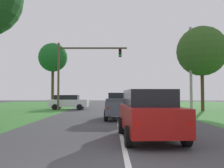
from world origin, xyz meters
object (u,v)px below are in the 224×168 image
Objects in this scene: extra_tree_1 at (54,58)px; traffic_light at (77,65)px; red_suv_near at (149,113)px; oak_tree_right at (202,51)px; utility_pole_right at (191,69)px; keep_moving_sign at (176,97)px; pickup_truck_lead at (122,105)px; crossing_suv_far at (69,102)px.

traffic_light is at bearing -51.06° from extra_tree_1.
oak_tree_right reaches higher than red_suv_near.
keep_moving_sign is at bearing 165.52° from utility_pole_right.
traffic_light is 0.87× the size of utility_pole_right.
pickup_truck_lead is 11.49m from traffic_light.
utility_pole_right is at bearing 66.64° from red_suv_near.
traffic_light is 12.53m from utility_pole_right.
oak_tree_right is 1.07× the size of extra_tree_1.
extra_tree_1 is (-17.70, 5.82, 0.18)m from oak_tree_right.
extra_tree_1 is (-3.89, 4.82, 1.62)m from traffic_light.
traffic_light is at bearing 174.45° from keep_moving_sign.
red_suv_near is at bearing -116.71° from oak_tree_right.
extra_tree_1 is (-14.78, 5.88, 5.19)m from keep_moving_sign.
crossing_suv_far is at bearing -48.71° from extra_tree_1.
keep_moving_sign is (10.88, -1.06, -3.58)m from traffic_light.
red_suv_near is 0.59× the size of traffic_light.
utility_pole_right reaches higher than crossing_suv_far.
pickup_truck_lead is 0.57× the size of oak_tree_right.
traffic_light is at bearing 175.84° from oak_tree_right.
keep_moving_sign is (6.22, 8.60, 0.52)m from pickup_truck_lead.
oak_tree_right reaches higher than traffic_light.
crossing_suv_far is (-1.25, 1.80, -4.16)m from traffic_light.
pickup_truck_lead is 13.75m from oak_tree_right.
crossing_suv_far is at bearing 124.63° from traffic_light.
extra_tree_1 is (-16.32, 6.27, 2.17)m from utility_pole_right.
keep_moving_sign is 0.26× the size of utility_pole_right.
keep_moving_sign is 5.81m from oak_tree_right.
extra_tree_1 is (-8.56, 14.48, 5.71)m from pickup_truck_lead.
red_suv_near is at bearing -72.81° from traffic_light.
extra_tree_1 reaches higher than keep_moving_sign.
utility_pole_right is at bearing -6.68° from traffic_light.
red_suv_near reaches higher than pickup_truck_lead.
pickup_truck_lead is 0.61× the size of extra_tree_1.
red_suv_near is at bearing -113.36° from utility_pole_right.
traffic_light reaches higher than pickup_truck_lead.
keep_moving_sign is 0.25× the size of oak_tree_right.
extra_tree_1 reaches higher than traffic_light.
red_suv_near is 1.98× the size of keep_moving_sign.
red_suv_near is 0.51× the size of utility_pole_right.
traffic_light is at bearing -55.37° from crossing_suv_far.
oak_tree_right reaches higher than crossing_suv_far.
oak_tree_right is at bearing 63.29° from red_suv_near.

